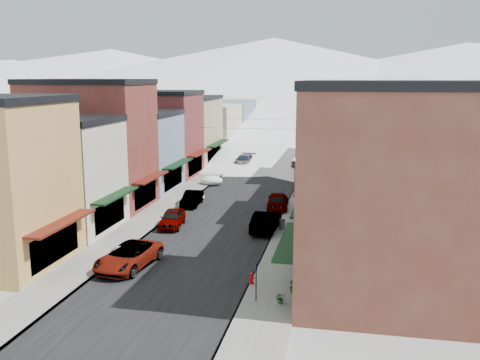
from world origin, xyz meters
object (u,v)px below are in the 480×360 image
at_px(car_silver_sedan, 172,218).
at_px(trash_can, 282,224).
at_px(car_dark_hatch, 192,199).
at_px(car_green_sedan, 266,221).
at_px(streetlamp_near, 295,173).
at_px(car_white_suv, 129,256).
at_px(fire_hydrant, 252,279).

distance_m(car_silver_sedan, trash_can, 9.46).
height_order(car_dark_hatch, car_green_sedan, car_green_sedan).
xyz_separation_m(car_green_sedan, streetlamp_near, (1.16, 12.70, 1.94)).
bearing_deg(car_green_sedan, streetlamp_near, -92.44).
bearing_deg(car_white_suv, trash_can, 56.74).
xyz_separation_m(car_silver_sedan, fire_hydrant, (9.01, -11.72, -0.28)).
relative_size(fire_hydrant, trash_can, 0.84).
xyz_separation_m(car_dark_hatch, car_green_sedan, (8.60, -7.49, 0.12)).
relative_size(car_silver_sedan, fire_hydrant, 6.21).
bearing_deg(car_silver_sedan, car_white_suv, -94.61).
bearing_deg(car_white_suv, car_dark_hatch, 99.65).
distance_m(car_green_sedan, trash_can, 1.39).
distance_m(car_dark_hatch, streetlamp_near, 11.25).
distance_m(car_silver_sedan, fire_hydrant, 14.79).
bearing_deg(car_dark_hatch, car_silver_sedan, -89.61).
relative_size(car_dark_hatch, fire_hydrant, 6.10).
bearing_deg(streetlamp_near, trash_can, -89.22).
distance_m(car_silver_sedan, car_dark_hatch, 7.79).
bearing_deg(fire_hydrant, car_dark_hatch, 115.97).
height_order(car_white_suv, fire_hydrant, car_white_suv).
bearing_deg(streetlamp_near, car_dark_hatch, -151.92).
distance_m(car_white_suv, car_dark_hatch, 17.96).
relative_size(car_silver_sedan, car_green_sedan, 0.87).
relative_size(car_green_sedan, trash_can, 6.02).
xyz_separation_m(car_silver_sedan, streetlamp_near, (9.27, 12.99, 2.02)).
distance_m(car_white_suv, fire_hydrant, 8.85).
bearing_deg(fire_hydrant, streetlamp_near, 89.39).
bearing_deg(trash_can, car_green_sedan, -167.50).
height_order(fire_hydrant, streetlamp_near, streetlamp_near).
relative_size(car_green_sedan, streetlamp_near, 1.23).
bearing_deg(trash_can, fire_hydrant, -92.01).
bearing_deg(car_dark_hatch, trash_can, -39.17).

